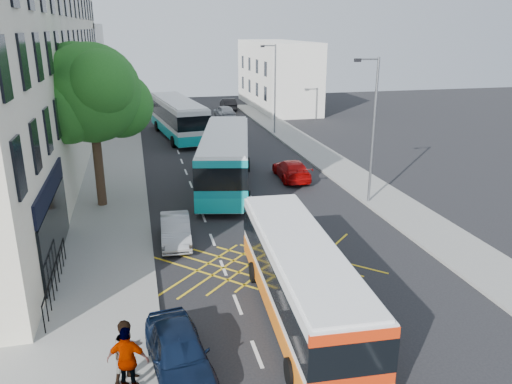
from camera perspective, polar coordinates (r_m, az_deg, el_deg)
ground at (r=17.16m, az=10.99°, el=-16.24°), size 120.00×120.00×0.00m
pavement_left at (r=29.40m, az=-17.10°, el=-1.48°), size 5.00×70.00×0.15m
pavement_right at (r=32.41m, az=12.31°, el=0.75°), size 3.00×70.00×0.15m
terrace_main at (r=38.10m, az=-25.82°, el=12.24°), size 8.30×45.00×13.50m
terrace_far at (r=68.31m, az=-20.60°, el=13.34°), size 8.00×20.00×10.00m
building_right at (r=63.38m, az=2.38°, el=13.24°), size 6.00×18.00×8.00m
street_tree at (r=27.97m, az=-18.33°, el=10.56°), size 6.30×5.70×8.80m
lamp_near at (r=28.15m, az=13.15°, el=7.59°), size 1.45×0.15×8.00m
lamp_far at (r=46.70m, az=2.07°, el=12.17°), size 1.45×0.15×8.00m
railings at (r=20.39m, az=-21.97°, el=-9.06°), size 0.08×5.60×1.14m
bus_near at (r=17.33m, az=5.09°, el=-9.81°), size 2.95×10.19×2.83m
bus_mid at (r=31.35m, az=-3.50°, el=3.84°), size 5.39×12.50×3.43m
bus_far at (r=46.41m, az=-8.91°, el=8.41°), size 4.42×12.41×3.41m
motorbike at (r=15.23m, az=8.26°, el=-16.87°), size 0.66×2.19×1.94m
parked_car_blue at (r=15.37m, az=-8.81°, el=-17.59°), size 2.08×4.16×1.36m
parked_car_silver at (r=23.67m, az=-9.18°, el=-4.29°), size 1.51×3.87×1.26m
red_hatchback at (r=33.16m, az=4.08°, el=2.57°), size 1.97×4.53×1.30m
distant_car_grey at (r=53.94m, az=-7.27°, el=8.61°), size 2.20×4.65×1.28m
distant_car_silver at (r=55.85m, az=-3.63°, el=9.15°), size 2.12×4.45×1.47m
distant_car_dark at (r=61.18m, az=-3.19°, el=9.96°), size 1.68×4.47×1.46m
pedestrian_near at (r=14.91m, az=-14.41°, el=-17.26°), size 1.18×1.13×1.91m
pedestrian_far at (r=14.55m, az=-14.42°, el=-18.12°), size 1.24×0.79×1.97m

